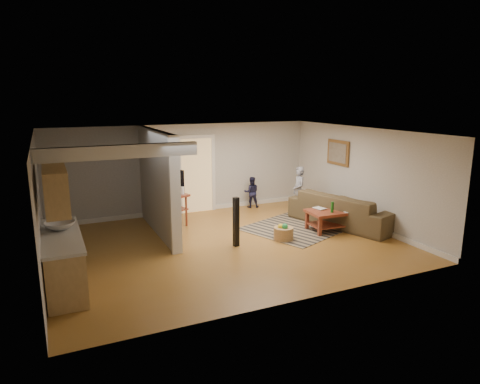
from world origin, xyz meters
The scene contains 11 objects.
ground centered at (0.00, 0.00, 0.00)m, with size 7.50×7.50×0.00m, color #986426.
room_shell centered at (-1.07, 0.43, 1.46)m, with size 7.54×6.02×2.52m.
area_rug centered at (2.29, 0.48, 0.01)m, with size 2.84×2.07×0.01m, color black.
sofa centered at (3.30, 0.13, 0.00)m, with size 2.82×1.10×0.82m, color #433B21.
coffee_table centered at (2.82, -0.13, 0.40)m, with size 1.35×0.84×0.77m.
tv_console centered at (-0.73, 2.20, 0.76)m, with size 0.89×1.41×1.14m.
speaker_left centered at (0.13, -0.20, 0.55)m, with size 0.11×0.11×1.11m, color black.
speaker_right centered at (-0.97, 1.40, 0.54)m, with size 0.11×0.11×1.08m, color black.
toy_basket centered at (1.30, -0.27, 0.17)m, with size 0.45×0.45×0.40m.
child centered at (2.75, 1.42, 0.00)m, with size 0.50×0.33×1.36m, color gray.
toddler centered at (1.92, 2.70, 0.00)m, with size 0.45×0.35×0.93m, color #1B1B39.
Camera 1 is at (-3.54, -8.43, 3.25)m, focal length 32.00 mm.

